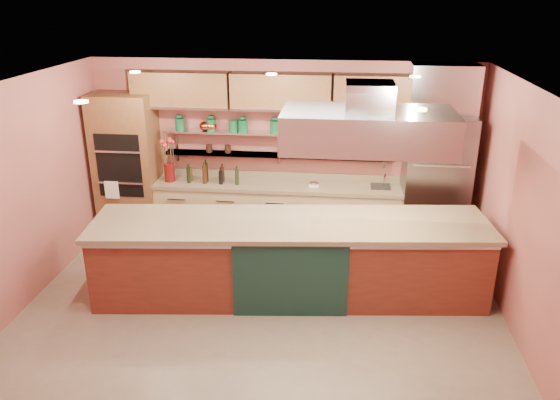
# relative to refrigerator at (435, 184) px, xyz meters

# --- Properties ---
(floor) EXTENTS (6.00, 5.00, 0.02)m
(floor) POSITION_rel_refrigerator_xyz_m (-2.35, -2.14, -1.06)
(floor) COLOR gray
(floor) RESTS_ON ground
(ceiling) EXTENTS (6.00, 5.00, 0.02)m
(ceiling) POSITION_rel_refrigerator_xyz_m (-2.35, -2.14, 1.75)
(ceiling) COLOR black
(ceiling) RESTS_ON wall_back
(wall_back) EXTENTS (6.00, 0.04, 2.80)m
(wall_back) POSITION_rel_refrigerator_xyz_m (-2.35, 0.36, 0.35)
(wall_back) COLOR #B65F56
(wall_back) RESTS_ON floor
(wall_front) EXTENTS (6.00, 0.04, 2.80)m
(wall_front) POSITION_rel_refrigerator_xyz_m (-2.35, -4.64, 0.35)
(wall_front) COLOR #B65F56
(wall_front) RESTS_ON floor
(wall_left) EXTENTS (0.04, 5.00, 2.80)m
(wall_left) POSITION_rel_refrigerator_xyz_m (-5.35, -2.14, 0.35)
(wall_left) COLOR #B65F56
(wall_left) RESTS_ON floor
(wall_right) EXTENTS (0.04, 5.00, 2.80)m
(wall_right) POSITION_rel_refrigerator_xyz_m (0.65, -2.14, 0.35)
(wall_right) COLOR #B65F56
(wall_right) RESTS_ON floor
(oven_stack) EXTENTS (0.95, 0.64, 2.30)m
(oven_stack) POSITION_rel_refrigerator_xyz_m (-4.80, 0.04, 0.10)
(oven_stack) COLOR brown
(oven_stack) RESTS_ON floor
(refrigerator) EXTENTS (0.95, 0.72, 2.10)m
(refrigerator) POSITION_rel_refrigerator_xyz_m (0.00, 0.00, 0.00)
(refrigerator) COLOR slate
(refrigerator) RESTS_ON floor
(back_counter) EXTENTS (3.84, 0.64, 0.93)m
(back_counter) POSITION_rel_refrigerator_xyz_m (-2.40, 0.06, -0.58)
(back_counter) COLOR tan
(back_counter) RESTS_ON floor
(wall_shelf_lower) EXTENTS (3.60, 0.26, 0.03)m
(wall_shelf_lower) POSITION_rel_refrigerator_xyz_m (-2.40, 0.23, 0.30)
(wall_shelf_lower) COLOR silver
(wall_shelf_lower) RESTS_ON wall_back
(wall_shelf_upper) EXTENTS (3.60, 0.26, 0.03)m
(wall_shelf_upper) POSITION_rel_refrigerator_xyz_m (-2.40, 0.23, 0.65)
(wall_shelf_upper) COLOR silver
(wall_shelf_upper) RESTS_ON wall_back
(upper_cabinets) EXTENTS (4.60, 0.36, 0.55)m
(upper_cabinets) POSITION_rel_refrigerator_xyz_m (-2.35, 0.18, 1.30)
(upper_cabinets) COLOR brown
(upper_cabinets) RESTS_ON wall_back
(range_hood) EXTENTS (2.00, 1.00, 0.45)m
(range_hood) POSITION_rel_refrigerator_xyz_m (-1.13, -1.63, 1.20)
(range_hood) COLOR silver
(range_hood) RESTS_ON ceiling
(ceiling_downlights) EXTENTS (4.00, 2.80, 0.02)m
(ceiling_downlights) POSITION_rel_refrigerator_xyz_m (-2.35, -1.94, 1.72)
(ceiling_downlights) COLOR #FFE5A5
(ceiling_downlights) RESTS_ON ceiling
(island) EXTENTS (5.03, 1.58, 1.03)m
(island) POSITION_rel_refrigerator_xyz_m (-2.03, -1.63, -0.53)
(island) COLOR maroon
(island) RESTS_ON floor
(flower_vase) EXTENTS (0.21, 0.21, 0.29)m
(flower_vase) POSITION_rel_refrigerator_xyz_m (-4.11, 0.01, 0.03)
(flower_vase) COLOR #5F0E0E
(flower_vase) RESTS_ON back_counter
(oil_bottle_cluster) EXTENTS (0.92, 0.40, 0.29)m
(oil_bottle_cluster) POSITION_rel_refrigerator_xyz_m (-3.40, 0.01, 0.02)
(oil_bottle_cluster) COLOR black
(oil_bottle_cluster) RESTS_ON back_counter
(kitchen_scale) EXTENTS (0.16, 0.13, 0.08)m
(kitchen_scale) POSITION_rel_refrigerator_xyz_m (-1.82, 0.01, -0.08)
(kitchen_scale) COLOR white
(kitchen_scale) RESTS_ON back_counter
(bar_faucet) EXTENTS (0.04, 0.04, 0.23)m
(bar_faucet) POSITION_rel_refrigerator_xyz_m (-0.74, 0.11, -0.01)
(bar_faucet) COLOR silver
(bar_faucet) RESTS_ON back_counter
(copper_kettle) EXTENTS (0.23, 0.23, 0.15)m
(copper_kettle) POSITION_rel_refrigerator_xyz_m (-3.55, 0.23, 0.74)
(copper_kettle) COLOR #C44D2D
(copper_kettle) RESTS_ON wall_shelf_upper
(green_canister) EXTENTS (0.17, 0.17, 0.17)m
(green_canister) POSITION_rel_refrigerator_xyz_m (-3.10, 0.23, 0.75)
(green_canister) COLOR #104F2B
(green_canister) RESTS_ON wall_shelf_upper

